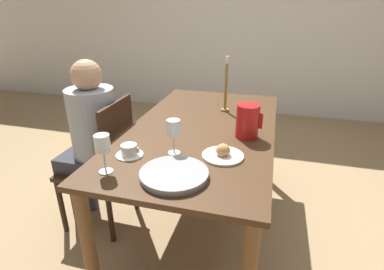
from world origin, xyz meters
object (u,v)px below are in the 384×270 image
(wine_glass_water, at_px, (174,129))
(candlestick_tall, at_px, (226,90))
(chair_person_side, at_px, (105,163))
(red_pitcher, at_px, (247,121))
(serving_tray, at_px, (174,174))
(bread_plate, at_px, (223,154))
(teacup_near_person, at_px, (129,151))
(person_seated, at_px, (90,132))
(wine_glass_juice, at_px, (103,145))

(wine_glass_water, xyz_separation_m, candlestick_tall, (0.15, 0.74, 0.02))
(chair_person_side, distance_m, candlestick_tall, 0.98)
(red_pitcher, bearing_deg, serving_tray, -116.61)
(candlestick_tall, bearing_deg, wine_glass_water, -101.07)
(chair_person_side, distance_m, bread_plate, 0.90)
(teacup_near_person, xyz_separation_m, bread_plate, (0.47, 0.11, -0.01))
(chair_person_side, height_order, red_pitcher, red_pitcher)
(person_seated, bearing_deg, wine_glass_water, -110.21)
(red_pitcher, bearing_deg, wine_glass_water, -137.81)
(teacup_near_person, bearing_deg, candlestick_tall, 66.51)
(wine_glass_juice, bearing_deg, wine_glass_water, 46.87)
(chair_person_side, height_order, serving_tray, chair_person_side)
(chair_person_side, xyz_separation_m, wine_glass_water, (0.58, -0.23, 0.40))
(wine_glass_water, relative_size, serving_tray, 0.60)
(wine_glass_juice, relative_size, teacup_near_person, 1.33)
(candlestick_tall, bearing_deg, bread_plate, -81.32)
(serving_tray, bearing_deg, teacup_near_person, 154.09)
(chair_person_side, xyz_separation_m, bread_plate, (0.83, -0.20, 0.28))
(teacup_near_person, height_order, serving_tray, teacup_near_person)
(chair_person_side, height_order, bread_plate, chair_person_side)
(person_seated, height_order, teacup_near_person, person_seated)
(person_seated, distance_m, wine_glass_juice, 0.69)
(teacup_near_person, height_order, bread_plate, bread_plate)
(red_pitcher, height_order, wine_glass_juice, red_pitcher)
(wine_glass_water, bearing_deg, red_pitcher, 42.19)
(red_pitcher, xyz_separation_m, wine_glass_juice, (-0.59, -0.58, 0.04))
(red_pitcher, height_order, candlestick_tall, candlestick_tall)
(red_pitcher, relative_size, serving_tray, 0.63)
(chair_person_side, xyz_separation_m, wine_glass_juice, (0.33, -0.50, 0.40))
(wine_glass_water, bearing_deg, person_seated, 159.79)
(serving_tray, bearing_deg, candlestick_tall, 85.85)
(teacup_near_person, relative_size, candlestick_tall, 0.36)
(bread_plate, bearing_deg, wine_glass_water, -173.91)
(person_seated, distance_m, bread_plate, 0.95)
(wine_glass_water, height_order, candlestick_tall, candlestick_tall)
(chair_person_side, relative_size, candlestick_tall, 2.34)
(red_pitcher, relative_size, wine_glass_water, 1.06)
(wine_glass_juice, xyz_separation_m, bread_plate, (0.50, 0.29, -0.12))
(wine_glass_water, bearing_deg, bread_plate, 6.09)
(wine_glass_water, distance_m, candlestick_tall, 0.76)
(person_seated, height_order, red_pitcher, person_seated)
(wine_glass_juice, xyz_separation_m, serving_tray, (0.32, 0.04, -0.12))
(teacup_near_person, bearing_deg, person_seated, 143.77)
(red_pitcher, height_order, wine_glass_water, red_pitcher)
(person_seated, xyz_separation_m, bread_plate, (0.92, -0.22, 0.08))
(wine_glass_water, xyz_separation_m, teacup_near_person, (-0.22, -0.09, -0.11))
(serving_tray, bearing_deg, wine_glass_juice, -173.15)
(chair_person_side, relative_size, bread_plate, 4.29)
(wine_glass_juice, bearing_deg, person_seated, 129.30)
(teacup_near_person, height_order, candlestick_tall, candlestick_tall)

